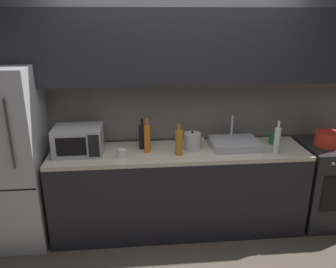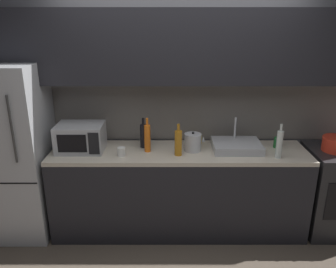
# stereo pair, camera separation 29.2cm
# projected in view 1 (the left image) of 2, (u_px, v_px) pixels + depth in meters

# --- Properties ---
(back_wall) EXTENTS (4.31, 0.44, 2.50)m
(back_wall) POSITION_uv_depth(u_px,v_px,m) (176.00, 81.00, 3.49)
(back_wall) COLOR slate
(back_wall) RESTS_ON ground
(counter_run) EXTENTS (2.57, 0.60, 0.90)m
(counter_run) POSITION_uv_depth(u_px,v_px,m) (179.00, 190.00, 3.57)
(counter_run) COLOR black
(counter_run) RESTS_ON ground
(refrigerator) EXTENTS (0.68, 0.69, 1.77)m
(refrigerator) POSITION_uv_depth(u_px,v_px,m) (8.00, 158.00, 3.28)
(refrigerator) COLOR #ADAFB5
(refrigerator) RESTS_ON ground
(oven_range) EXTENTS (0.60, 0.62, 0.90)m
(oven_range) POSITION_uv_depth(u_px,v_px,m) (326.00, 183.00, 3.72)
(oven_range) COLOR #232326
(oven_range) RESTS_ON ground
(microwave) EXTENTS (0.46, 0.35, 0.27)m
(microwave) POSITION_uv_depth(u_px,v_px,m) (78.00, 140.00, 3.31)
(microwave) COLOR #A8AAAF
(microwave) RESTS_ON counter_run
(sink_basin) EXTENTS (0.48, 0.38, 0.30)m
(sink_basin) POSITION_uv_depth(u_px,v_px,m) (235.00, 144.00, 3.49)
(sink_basin) COLOR #ADAFB5
(sink_basin) RESTS_ON counter_run
(kettle) EXTENTS (0.20, 0.17, 0.20)m
(kettle) POSITION_uv_depth(u_px,v_px,m) (192.00, 141.00, 3.42)
(kettle) COLOR #B7BABF
(kettle) RESTS_ON counter_run
(wine_bottle_dark) EXTENTS (0.07, 0.07, 0.31)m
(wine_bottle_dark) POSITION_uv_depth(u_px,v_px,m) (142.00, 136.00, 3.44)
(wine_bottle_dark) COLOR black
(wine_bottle_dark) RESTS_ON counter_run
(wine_bottle_amber) EXTENTS (0.07, 0.07, 0.32)m
(wine_bottle_amber) POSITION_uv_depth(u_px,v_px,m) (179.00, 142.00, 3.28)
(wine_bottle_amber) COLOR #B27019
(wine_bottle_amber) RESTS_ON counter_run
(wine_bottle_orange) EXTENTS (0.06, 0.06, 0.34)m
(wine_bottle_orange) POSITION_uv_depth(u_px,v_px,m) (147.00, 138.00, 3.33)
(wine_bottle_orange) COLOR orange
(wine_bottle_orange) RESTS_ON counter_run
(wine_bottle_clear) EXTENTS (0.06, 0.06, 0.33)m
(wine_bottle_clear) POSITION_uv_depth(u_px,v_px,m) (277.00, 140.00, 3.30)
(wine_bottle_clear) COLOR silver
(wine_bottle_clear) RESTS_ON counter_run
(mug_green) EXTENTS (0.07, 0.07, 0.11)m
(mug_green) POSITION_uv_depth(u_px,v_px,m) (273.00, 139.00, 3.58)
(mug_green) COLOR #1E6B2D
(mug_green) RESTS_ON counter_run
(mug_white) EXTENTS (0.08, 0.08, 0.09)m
(mug_white) POSITION_uv_depth(u_px,v_px,m) (122.00, 153.00, 3.24)
(mug_white) COLOR silver
(mug_white) RESTS_ON counter_run
(mug_yellow) EXTENTS (0.08, 0.08, 0.09)m
(mug_yellow) POSITION_uv_depth(u_px,v_px,m) (195.00, 139.00, 3.62)
(mug_yellow) COLOR gold
(mug_yellow) RESTS_ON counter_run
(cooking_pot) EXTENTS (0.28, 0.28, 0.14)m
(cooking_pot) POSITION_uv_depth(u_px,v_px,m) (329.00, 139.00, 3.54)
(cooking_pot) COLOR red
(cooking_pot) RESTS_ON oven_range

